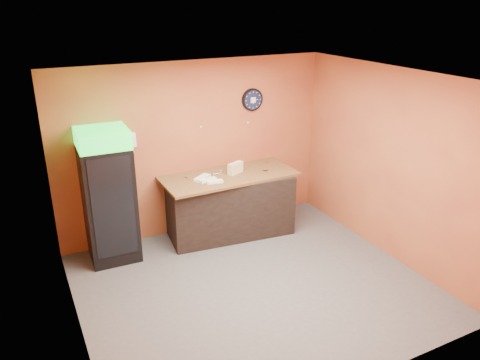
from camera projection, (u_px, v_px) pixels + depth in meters
floor at (253, 286)px, 6.39m from camera, size 4.50×4.50×0.00m
back_wall at (196, 148)px, 7.54m from camera, size 4.50×0.02×2.80m
left_wall at (67, 228)px, 4.94m from camera, size 0.02×4.00×2.80m
right_wall at (390, 164)px, 6.82m from camera, size 0.02×4.00×2.80m
ceiling at (256, 79)px, 5.37m from camera, size 4.50×4.00×0.02m
beverage_cooler at (110, 198)px, 6.74m from camera, size 0.72×0.73×1.99m
prep_counter at (229, 205)px, 7.67m from camera, size 2.07×1.09×0.99m
wall_clock at (252, 100)px, 7.69m from camera, size 0.37×0.06×0.37m
wall_phone at (132, 140)px, 6.96m from camera, size 0.12×0.10×0.22m
butcher_paper at (229, 176)px, 7.48m from camera, size 2.17×0.97×0.04m
sub_roll_stack at (235, 168)px, 7.50m from camera, size 0.30×0.20×0.18m
wrapped_sandwich_left at (208, 180)px, 7.21m from camera, size 0.28×0.13×0.04m
wrapped_sandwich_mid at (215, 182)px, 7.14m from camera, size 0.27×0.14×0.04m
wrapped_sandwich_right at (202, 178)px, 7.28m from camera, size 0.32×0.27×0.04m
kitchen_tool at (221, 172)px, 7.50m from camera, size 0.06×0.06×0.06m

